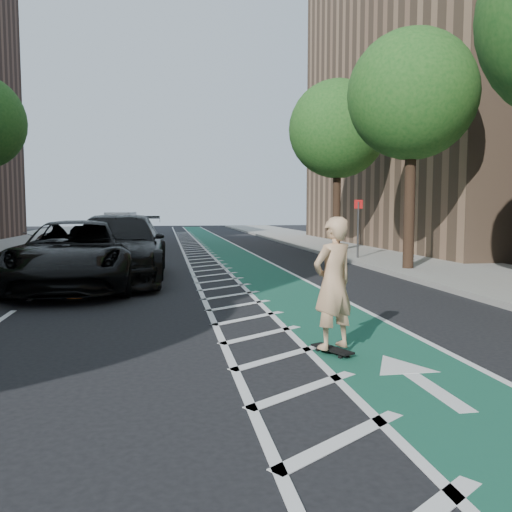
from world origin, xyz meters
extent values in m
plane|color=black|center=(0.00, 0.00, 0.00)|extent=(120.00, 120.00, 0.00)
cube|color=#164E41|center=(3.00, 10.00, 0.01)|extent=(2.00, 90.00, 0.01)
cube|color=silver|center=(1.50, 10.00, 0.01)|extent=(1.40, 90.00, 0.01)
cube|color=gray|center=(9.50, 10.00, 0.07)|extent=(5.00, 90.00, 0.15)
cube|color=gray|center=(7.05, 10.00, 0.08)|extent=(0.12, 90.00, 0.16)
cube|color=#84664C|center=(17.50, 20.00, 9.50)|extent=(14.00, 22.00, 19.00)
cylinder|color=#382619|center=(7.90, 8.00, 2.20)|extent=(0.36, 0.36, 4.40)
sphere|color=#1A4E1A|center=(7.90, 8.00, 5.80)|extent=(4.20, 4.20, 4.20)
cylinder|color=#382619|center=(7.90, 16.00, 2.20)|extent=(0.36, 0.36, 4.40)
sphere|color=#1A4E1A|center=(7.90, 16.00, 5.80)|extent=(4.20, 4.20, 4.20)
cylinder|color=#4C4C4C|center=(7.60, 12.00, 1.20)|extent=(0.08, 0.08, 2.40)
cube|color=red|center=(7.60, 12.00, 2.30)|extent=(0.35, 0.02, 0.35)
cube|color=black|center=(2.30, -1.36, 0.08)|extent=(0.49, 0.74, 0.03)
cylinder|color=black|center=(2.13, -1.17, 0.03)|extent=(0.05, 0.06, 0.06)
cylinder|color=black|center=(2.27, -1.11, 0.03)|extent=(0.05, 0.06, 0.06)
cylinder|color=black|center=(2.33, -1.61, 0.03)|extent=(0.05, 0.06, 0.06)
cylinder|color=black|center=(2.47, -1.55, 0.03)|extent=(0.05, 0.06, 0.06)
imported|color=tan|center=(2.30, -1.36, 1.05)|extent=(0.82, 0.71, 1.91)
imported|color=black|center=(-2.40, 6.17, 0.90)|extent=(3.11, 6.55, 1.81)
imported|color=black|center=(-1.44, 7.50, 0.97)|extent=(2.84, 6.74, 1.94)
imported|color=#959499|center=(-3.10, 21.69, 0.82)|extent=(2.11, 4.90, 1.65)
imported|color=#5C5D61|center=(-2.80, 26.20, 0.79)|extent=(2.23, 4.97, 1.58)
cube|color=white|center=(-3.60, 36.85, 0.91)|extent=(2.38, 3.16, 1.83)
cube|color=white|center=(-3.90, 34.67, 0.69)|extent=(2.00, 1.69, 1.37)
cylinder|color=black|center=(-4.76, 34.42, 0.32)|extent=(0.31, 0.66, 0.64)
cylinder|color=black|center=(-3.13, 34.20, 0.32)|extent=(0.31, 0.66, 0.64)
cylinder|color=black|center=(-4.32, 37.68, 0.32)|extent=(0.31, 0.66, 0.64)
cylinder|color=black|center=(-2.69, 37.46, 0.32)|extent=(0.31, 0.66, 0.64)
cylinder|color=#F75D0D|center=(-2.20, 4.39, 0.40)|extent=(0.46, 0.46, 0.80)
cylinder|color=silver|center=(-2.20, 4.39, 0.27)|extent=(0.47, 0.47, 0.11)
cylinder|color=silver|center=(-2.20, 4.39, 0.52)|extent=(0.47, 0.47, 0.11)
cylinder|color=black|center=(-2.20, 4.39, 0.02)|extent=(0.59, 0.59, 0.04)
cylinder|color=orange|center=(-1.92, 13.32, 0.42)|extent=(0.49, 0.49, 0.85)
cylinder|color=silver|center=(-1.92, 13.32, 0.28)|extent=(0.50, 0.50, 0.11)
cylinder|color=silver|center=(-1.92, 13.32, 0.55)|extent=(0.50, 0.50, 0.11)
cylinder|color=black|center=(-1.92, 13.32, 0.02)|extent=(0.62, 0.62, 0.04)
cylinder|color=#E1510B|center=(-4.00, 18.44, 0.50)|extent=(0.58, 0.58, 1.01)
cylinder|color=silver|center=(-4.00, 18.44, 0.34)|extent=(0.59, 0.59, 0.13)
cylinder|color=silver|center=(-4.00, 18.44, 0.65)|extent=(0.59, 0.59, 0.13)
cylinder|color=black|center=(-4.00, 18.44, 0.02)|extent=(0.74, 0.74, 0.04)
camera|label=1|loc=(-0.08, -8.79, 2.12)|focal=38.00mm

